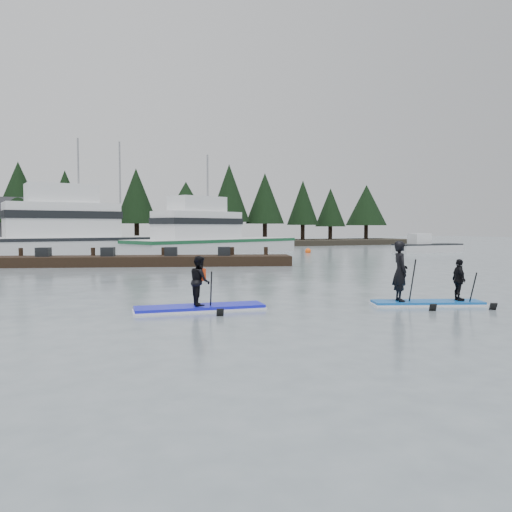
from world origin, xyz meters
name	(u,v)px	position (x,y,z in m)	size (l,w,h in m)	color
ground	(340,309)	(0.00, 0.00, 0.00)	(160.00, 160.00, 0.00)	slate
far_shore	(127,245)	(0.00, 42.00, 0.30)	(70.00, 8.00, 0.60)	#2D281E
treeline	(127,247)	(0.00, 42.00, 0.00)	(60.00, 4.00, 8.00)	black
fishing_boat_large	(84,244)	(-4.82, 31.33, 0.80)	(19.21, 8.09, 10.40)	silver
fishing_boat_medium	(211,245)	(4.85, 27.86, 0.65)	(15.74, 10.21, 8.99)	silver
skiff	(428,248)	(22.46, 22.40, 0.36)	(6.18, 1.85, 0.72)	silver
floating_dock	(144,261)	(-2.39, 16.91, 0.28)	(16.54, 2.21, 0.55)	black
buoy_c	(308,253)	(12.64, 25.57, 0.00)	(0.49, 0.49, 0.49)	#FF520C
buoy_b	(92,263)	(-4.99, 20.12, 0.00)	(0.54, 0.54, 0.54)	#FF520C
paddleboard_solo	(200,293)	(-3.53, 1.25, 0.47)	(3.48, 1.26, 1.88)	#1619D0
paddleboard_duo	(423,282)	(2.58, -0.24, 0.65)	(3.15, 1.84, 2.31)	#1257AE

